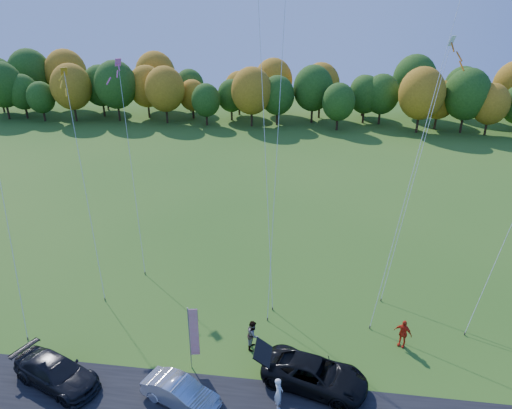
# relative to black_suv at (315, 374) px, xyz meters

# --- Properties ---
(ground) EXTENTS (160.00, 160.00, 0.00)m
(ground) POSITION_rel_black_suv_xyz_m (-3.99, 0.99, -0.75)
(ground) COLOR #2A5B18
(tree_line) EXTENTS (116.00, 12.00, 10.00)m
(tree_line) POSITION_rel_black_suv_xyz_m (-3.99, 55.99, -0.75)
(tree_line) COLOR #1E4711
(tree_line) RESTS_ON ground
(black_suv) EXTENTS (5.88, 3.86, 1.50)m
(black_suv) POSITION_rel_black_suv_xyz_m (0.00, 0.00, 0.00)
(black_suv) COLOR black
(black_suv) RESTS_ON ground
(silver_sedan) EXTENTS (4.25, 2.72, 1.32)m
(silver_sedan) POSITION_rel_black_suv_xyz_m (-6.54, -2.00, -0.09)
(silver_sedan) COLOR silver
(silver_sedan) RESTS_ON ground
(dark_truck_a) EXTENTS (5.38, 3.69, 1.45)m
(dark_truck_a) POSITION_rel_black_suv_xyz_m (-13.27, -1.62, -0.03)
(dark_truck_a) COLOR black
(dark_truck_a) RESTS_ON ground
(person_tailgate_a) EXTENTS (0.52, 0.70, 1.74)m
(person_tailgate_a) POSITION_rel_black_suv_xyz_m (-1.74, -1.59, 0.12)
(person_tailgate_a) COLOR white
(person_tailgate_a) RESTS_ON ground
(person_tailgate_b) EXTENTS (0.72, 0.91, 1.82)m
(person_tailgate_b) POSITION_rel_black_suv_xyz_m (-3.54, 2.43, 0.16)
(person_tailgate_b) COLOR gray
(person_tailgate_b) RESTS_ON ground
(person_east) EXTENTS (1.11, 0.87, 1.75)m
(person_east) POSITION_rel_black_suv_xyz_m (4.95, 3.72, 0.13)
(person_east) COLOR red
(person_east) RESTS_ON ground
(feather_flag) EXTENTS (0.52, 0.16, 3.93)m
(feather_flag) POSITION_rel_black_suv_xyz_m (-6.46, 0.45, 1.65)
(feather_flag) COLOR #999999
(feather_flag) RESTS_ON ground
(kite_delta_blue) EXTENTS (4.48, 11.05, 32.35)m
(kite_delta_blue) POSITION_rel_black_suv_xyz_m (-4.27, 11.10, 15.10)
(kite_delta_blue) COLOR #4C3F33
(kite_delta_blue) RESTS_ON ground
(kite_parafoil_orange) EXTENTS (8.39, 12.78, 30.43)m
(kite_parafoil_orange) POSITION_rel_black_suv_xyz_m (6.63, 11.10, 14.27)
(kite_parafoil_orange) COLOR #4C3F33
(kite_parafoil_orange) RESTS_ON ground
(kite_delta_red) EXTENTS (2.76, 8.92, 24.36)m
(kite_delta_red) POSITION_rel_black_suv_xyz_m (-2.84, 9.82, 14.19)
(kite_delta_red) COLOR #4C3F33
(kite_delta_red) RESTS_ON ground
(kite_diamond_yellow) EXTENTS (4.84, 7.62, 14.43)m
(kite_diamond_yellow) POSITION_rel_black_suv_xyz_m (-16.17, 9.19, 6.28)
(kite_diamond_yellow) COLOR #4C3F33
(kite_diamond_yellow) RESTS_ON ground
(kite_diamond_green) EXTENTS (4.17, 6.21, 11.74)m
(kite_diamond_green) POSITION_rel_black_suv_xyz_m (-18.63, 4.12, 4.92)
(kite_diamond_green) COLOR #4C3F33
(kite_diamond_green) RESTS_ON ground
(kite_diamond_white) EXTENTS (4.23, 7.55, 16.63)m
(kite_diamond_white) POSITION_rel_black_suv_xyz_m (6.12, 11.48, 7.35)
(kite_diamond_white) COLOR #4C3F33
(kite_diamond_white) RESTS_ON ground
(kite_diamond_pink) EXTENTS (3.90, 7.75, 14.70)m
(kite_diamond_pink) POSITION_rel_black_suv_xyz_m (-14.18, 12.72, 6.41)
(kite_diamond_pink) COLOR #4C3F33
(kite_diamond_pink) RESTS_ON ground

